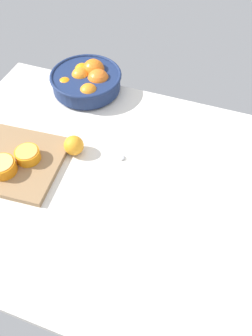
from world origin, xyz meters
TOP-DOWN VIEW (x-y plane):
  - ground_plane at (0.00, 0.00)cm, footprint 134.02×90.99cm
  - fruit_bowl at (-30.88, 38.34)cm, footprint 27.58×27.58cm
  - cutting_board at (-40.53, -4.46)cm, footprint 37.21×30.23cm
  - orange_half_0 at (-38.31, -9.43)cm, footprint 8.48×8.48cm
  - orange_half_1 at (-33.61, -2.37)cm, footprint 7.95×7.95cm
  - loose_orange_0 at (-21.67, 6.70)cm, footprint 6.62×6.62cm
  - spoon at (-9.04, 10.66)cm, footprint 13.40×6.81cm

SIDE VIEW (x-z plane):
  - ground_plane at x=0.00cm, z-range -3.00..0.00cm
  - spoon at x=-9.04cm, z-range -0.06..0.94cm
  - cutting_board at x=-40.53cm, z-range 0.00..1.93cm
  - loose_orange_0 at x=-21.67cm, z-range 0.00..6.62cm
  - orange_half_1 at x=-33.61cm, z-range 1.90..5.67cm
  - orange_half_0 at x=-38.31cm, z-range 1.90..6.09cm
  - fruit_bowl at x=-30.88cm, z-range -0.76..10.03cm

